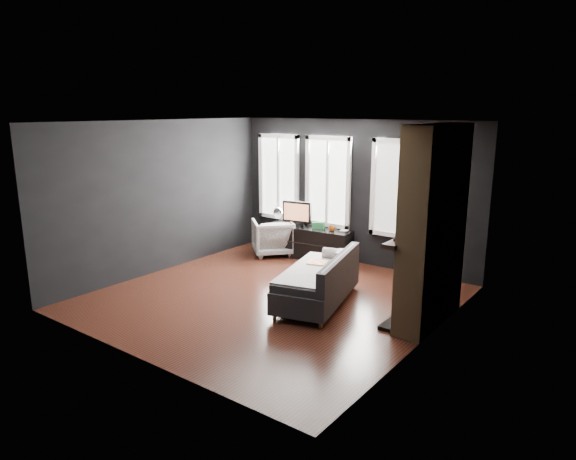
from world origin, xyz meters
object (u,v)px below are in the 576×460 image
Objects in this scene: sofa at (317,278)px; mantel_vase at (428,221)px; monitor at (297,212)px; media_console at (310,242)px; mug at (332,228)px; book at (341,225)px; armchair at (273,235)px.

sofa is 10.48× the size of mantel_vase.
sofa is at bearing -56.28° from monitor.
media_console is at bearing 2.12° from monitor.
mug is at bearing 101.71° from sofa.
monitor reaches higher than sofa.
sofa is at bearing -59.16° from media_console.
mantel_vase is at bearing -28.64° from monitor.
mug is at bearing 153.43° from mantel_vase.
book is 1.24× the size of mantel_vase.
monitor is (-1.78, 1.95, 0.49)m from sofa.
mug is 0.69× the size of mantel_vase.
mantel_vase reaches higher than armchair.
sofa reaches higher than media_console.
monitor reaches higher than media_console.
sofa is at bearing -63.66° from mug.
armchair is 1.43m from book.
mantel_vase reaches higher than book.
mug is (1.23, 0.27, 0.28)m from armchair.
mantel_vase is (2.34, -1.17, 0.64)m from mug.
mug is 2.69m from mantel_vase.
mantel_vase reaches higher than mug.
mantel_vase reaches higher than monitor.
mantel_vase is at bearing 117.93° from armchair.
media_console is (-1.51, 2.00, -0.09)m from sofa.
mantel_vase is at bearing 16.18° from sofa.
sofa is 2.32m from book.
armchair is (-2.21, 1.71, -0.00)m from sofa.
book is at bearing 149.46° from mantel_vase.
mantel_vase is at bearing -26.57° from mug.
mug is at bearing 144.50° from armchair.
armchair reaches higher than media_console.
sofa is 1.83m from mantel_vase.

